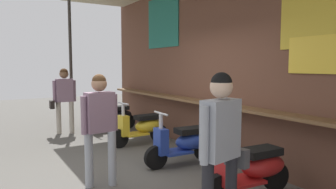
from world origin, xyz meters
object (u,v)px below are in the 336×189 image
scooter_yellow (143,127)px  scooter_blue (185,143)px  scooter_black (114,116)px  shopper_browsing (100,118)px  scooter_red (254,168)px  shopper_passing (64,94)px  shopper_with_handbag (221,139)px

scooter_yellow → scooter_blue: 1.68m
scooter_black → shopper_browsing: shopper_browsing is taller
scooter_yellow → scooter_red: size_ratio=1.00×
shopper_browsing → shopper_passing: 3.91m
scooter_yellow → shopper_browsing: size_ratio=0.86×
scooter_black → scooter_red: bearing=86.2°
shopper_with_handbag → shopper_browsing: size_ratio=1.03×
scooter_black → shopper_with_handbag: (5.57, -1.04, 0.64)m
scooter_blue → shopper_browsing: (0.20, -1.62, 0.61)m
scooter_black → scooter_red: size_ratio=1.00×
shopper_with_handbag → scooter_blue: bearing=-38.1°
scooter_black → scooter_blue: same height
scooter_blue → scooter_red: (1.61, -0.00, 0.00)m
scooter_red → shopper_passing: (-5.31, -1.25, 0.64)m
shopper_with_handbag → shopper_passing: shopper_with_handbag is taller
scooter_blue → scooter_red: same height
shopper_with_handbag → scooter_yellow: bearing=-27.5°
scooter_red → shopper_browsing: bearing=-37.5°
scooter_black → shopper_with_handbag: size_ratio=0.83×
shopper_passing → scooter_black: bearing=80.5°
scooter_yellow → shopper_browsing: 2.56m
scooter_red → shopper_with_handbag: size_ratio=0.83×
scooter_red → shopper_browsing: (-1.41, -1.62, 0.61)m
scooter_red → shopper_with_handbag: shopper_with_handbag is taller
shopper_browsing → scooter_red: bearing=41.8°
scooter_yellow → shopper_passing: shopper_passing is taller
scooter_black → shopper_browsing: bearing=62.1°
shopper_browsing → shopper_passing: size_ratio=0.97×
scooter_yellow → shopper_passing: size_ratio=0.83×
scooter_black → scooter_blue: bearing=86.2°
scooter_black → scooter_blue: 3.41m
scooter_red → shopper_browsing: 2.24m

